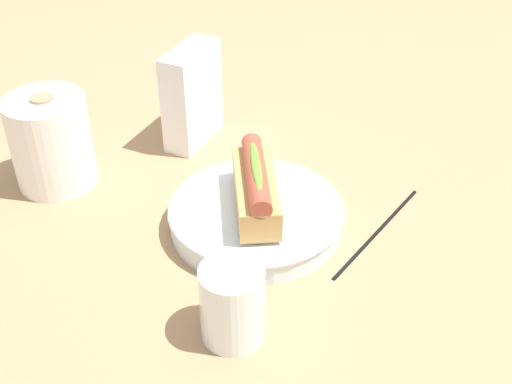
{
  "coord_description": "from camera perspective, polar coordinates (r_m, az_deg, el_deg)",
  "views": [
    {
      "loc": [
        -0.66,
        -0.12,
        0.53
      ],
      "look_at": [
        -0.01,
        0.01,
        0.06
      ],
      "focal_mm": 45.87,
      "sensor_mm": 36.0,
      "label": 1
    }
  ],
  "objects": [
    {
      "name": "water_glass",
      "position": [
        0.69,
        -2.39,
        -9.87
      ],
      "size": [
        0.07,
        0.07,
        0.09
      ],
      "color": "white",
      "rests_on": "ground_plane"
    },
    {
      "name": "ground_plane",
      "position": [
        0.85,
        0.94,
        -2.8
      ],
      "size": [
        2.4,
        2.4,
        0.0
      ],
      "primitive_type": "plane",
      "color": "#9E7A56"
    },
    {
      "name": "serving_bowl",
      "position": [
        0.84,
        0.0,
        -2.02
      ],
      "size": [
        0.23,
        0.23,
        0.04
      ],
      "color": "silver",
      "rests_on": "ground_plane"
    },
    {
      "name": "chopstick_near",
      "position": [
        0.85,
        10.56,
        -3.35
      ],
      "size": [
        0.2,
        0.1,
        0.01
      ],
      "primitive_type": "cylinder",
      "rotation": [
        0.0,
        1.57,
        -0.44
      ],
      "color": "black",
      "rests_on": "ground_plane"
    },
    {
      "name": "napkin_box",
      "position": [
        1.0,
        -5.61,
        8.35
      ],
      "size": [
        0.12,
        0.07,
        0.15
      ],
      "primitive_type": "cube",
      "rotation": [
        0.0,
        0.0,
        -0.24
      ],
      "color": "white",
      "rests_on": "ground_plane"
    },
    {
      "name": "paper_towel_roll",
      "position": [
        0.94,
        -17.44,
        4.2
      ],
      "size": [
        0.11,
        0.11,
        0.13
      ],
      "color": "white",
      "rests_on": "ground_plane"
    },
    {
      "name": "hotdog_front",
      "position": [
        0.81,
        0.0,
        0.45
      ],
      "size": [
        0.16,
        0.09,
        0.06
      ],
      "color": "tan",
      "rests_on": "serving_bowl"
    }
  ]
}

